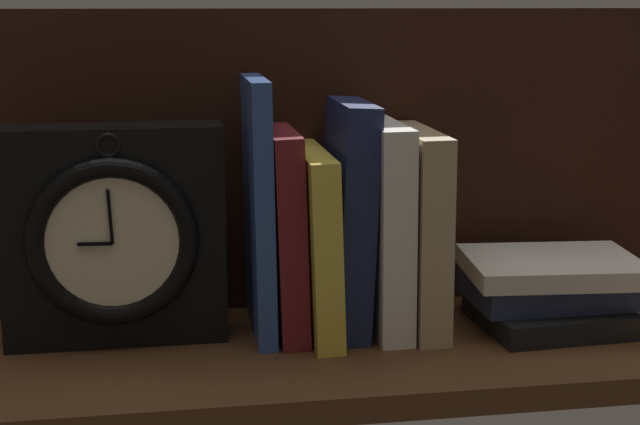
% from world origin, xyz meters
% --- Properties ---
extents(ground_plane, '(0.81, 0.27, 0.03)m').
position_xyz_m(ground_plane, '(0.00, 0.00, -0.01)').
color(ground_plane, '#4C2D19').
extents(back_panel, '(0.81, 0.01, 0.32)m').
position_xyz_m(back_panel, '(0.00, 0.13, 0.16)').
color(back_panel, black).
rests_on(back_panel, ground_plane).
extents(book_blue_modern, '(0.02, 0.12, 0.26)m').
position_xyz_m(book_blue_modern, '(-0.08, 0.04, 0.13)').
color(book_blue_modern, '#2D4C8E').
rests_on(book_blue_modern, ground_plane).
extents(book_maroon_dawkins, '(0.03, 0.13, 0.21)m').
position_xyz_m(book_maroon_dawkins, '(-0.05, 0.04, 0.10)').
color(book_maroon_dawkins, maroon).
rests_on(book_maroon_dawkins, ground_plane).
extents(book_yellow_seinlanguage, '(0.03, 0.16, 0.19)m').
position_xyz_m(book_yellow_seinlanguage, '(-0.02, 0.04, 0.09)').
color(book_yellow_seinlanguage, gold).
rests_on(book_yellow_seinlanguage, ground_plane).
extents(book_navy_bierce, '(0.04, 0.12, 0.24)m').
position_xyz_m(book_navy_bierce, '(0.01, 0.04, 0.12)').
color(book_navy_bierce, '#192147').
rests_on(book_navy_bierce, ground_plane).
extents(book_white_catcher, '(0.04, 0.15, 0.21)m').
position_xyz_m(book_white_catcher, '(0.05, 0.04, 0.11)').
color(book_white_catcher, silver).
rests_on(book_white_catcher, ground_plane).
extents(book_tan_shortstories, '(0.03, 0.16, 0.21)m').
position_xyz_m(book_tan_shortstories, '(0.09, 0.04, 0.10)').
color(book_tan_shortstories, tan).
rests_on(book_tan_shortstories, ground_plane).
extents(framed_clock, '(0.22, 0.08, 0.22)m').
position_xyz_m(framed_clock, '(-0.22, 0.04, 0.11)').
color(framed_clock, black).
rests_on(framed_clock, ground_plane).
extents(book_stack_side, '(0.19, 0.15, 0.07)m').
position_xyz_m(book_stack_side, '(0.23, 0.02, 0.04)').
color(book_stack_side, black).
rests_on(book_stack_side, ground_plane).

